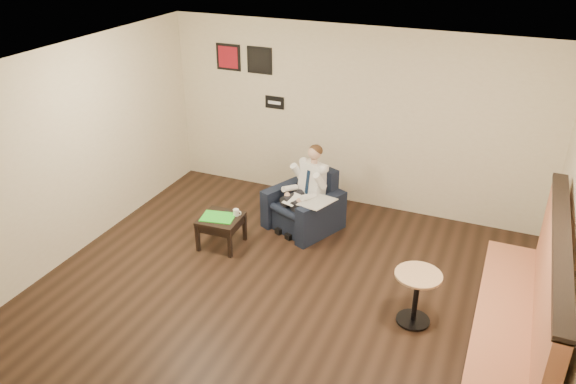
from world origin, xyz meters
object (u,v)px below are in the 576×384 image
at_px(banquette, 515,299).
at_px(cafe_table, 416,298).
at_px(seated_man, 298,193).
at_px(armchair, 303,201).
at_px(green_folder, 218,217).
at_px(coffee_mug, 236,212).
at_px(side_table, 221,231).
at_px(smartphone, 229,212).

height_order(banquette, cafe_table, banquette).
bearing_deg(seated_man, armchair, 90.00).
relative_size(armchair, cafe_table, 1.38).
bearing_deg(cafe_table, green_folder, 168.81).
bearing_deg(coffee_mug, banquette, -14.24).
bearing_deg(banquette, armchair, 149.84).
relative_size(armchair, side_table, 1.64).
height_order(side_table, banquette, banquette).
bearing_deg(green_folder, coffee_mug, 36.53).
bearing_deg(armchair, banquette, -6.84).
bearing_deg(green_folder, banquette, -11.38).
height_order(side_table, smartphone, smartphone).
relative_size(side_table, smartphone, 3.93).
distance_m(coffee_mug, cafe_table, 2.76).
height_order(side_table, cafe_table, cafe_table).
xyz_separation_m(seated_man, side_table, (-0.82, -0.82, -0.37)).
relative_size(armchair, banquette, 0.30).
height_order(side_table, coffee_mug, coffee_mug).
relative_size(coffee_mug, banquette, 0.03).
bearing_deg(armchair, cafe_table, -14.22).
bearing_deg(banquette, cafe_table, 168.08).
bearing_deg(seated_man, side_table, -111.86).
xyz_separation_m(armchair, smartphone, (-0.82, -0.76, 0.02)).
xyz_separation_m(green_folder, cafe_table, (2.86, -0.57, -0.13)).
bearing_deg(side_table, green_folder, -143.47).
xyz_separation_m(armchair, side_table, (-0.87, -0.92, -0.21)).
relative_size(seated_man, coffee_mug, 12.60).
relative_size(smartphone, cafe_table, 0.21).
bearing_deg(coffee_mug, side_table, -143.47).
relative_size(green_folder, smartphone, 3.21).
distance_m(seated_man, smartphone, 1.03).
distance_m(smartphone, cafe_table, 2.89).
bearing_deg(seated_man, coffee_mug, -109.96).
height_order(armchair, coffee_mug, armchair).
bearing_deg(smartphone, armchair, 49.79).
relative_size(coffee_mug, smartphone, 0.68).
xyz_separation_m(armchair, seated_man, (-0.05, -0.10, 0.16)).
xyz_separation_m(seated_man, banquette, (3.00, -1.61, 0.17)).
relative_size(side_table, coffee_mug, 5.79).
bearing_deg(smartphone, seated_man, 47.17).
bearing_deg(armchair, green_folder, -110.21).
distance_m(side_table, smartphone, 0.28).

